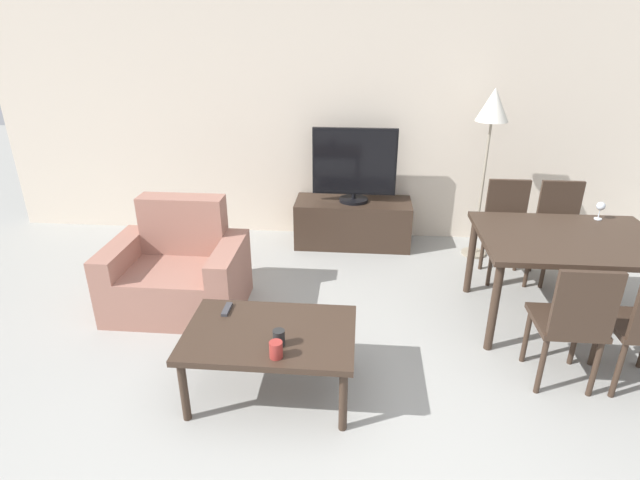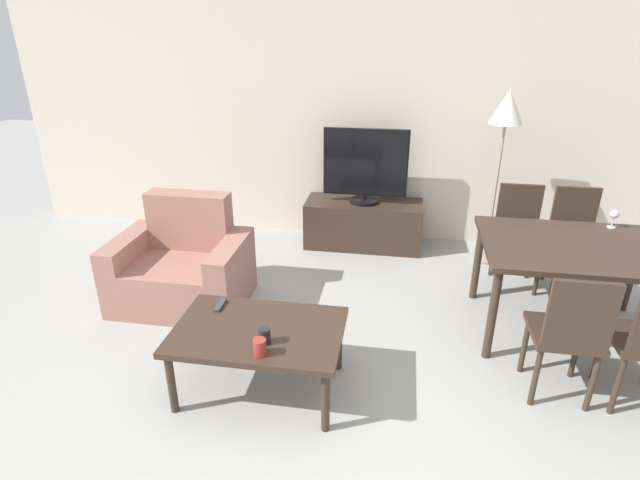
% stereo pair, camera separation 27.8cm
% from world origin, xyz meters
% --- Properties ---
extents(wall_back, '(7.51, 0.06, 2.70)m').
position_xyz_m(wall_back, '(0.00, 3.39, 1.35)').
color(wall_back, beige).
rests_on(wall_back, ground_plane).
extents(armchair, '(1.06, 0.76, 0.88)m').
position_xyz_m(armchair, '(-1.32, 1.70, 0.30)').
color(armchair, '#9E6B5B').
rests_on(armchair, ground_plane).
extents(tv_stand, '(1.19, 0.48, 0.48)m').
position_xyz_m(tv_stand, '(0.07, 3.08, 0.24)').
color(tv_stand, '#38281E').
rests_on(tv_stand, ground_plane).
extents(tv, '(0.84, 0.29, 0.75)m').
position_xyz_m(tv, '(0.07, 3.08, 0.86)').
color(tv, black).
rests_on(tv, tv_stand).
extents(coffee_table, '(1.04, 0.69, 0.46)m').
position_xyz_m(coffee_table, '(-0.38, 0.72, 0.41)').
color(coffee_table, '#38281E').
rests_on(coffee_table, ground_plane).
extents(dining_table, '(1.32, 0.96, 0.73)m').
position_xyz_m(dining_table, '(1.70, 1.72, 0.65)').
color(dining_table, '#38281E').
rests_on(dining_table, ground_plane).
extents(dining_chair_near, '(0.40, 0.40, 0.89)m').
position_xyz_m(dining_chair_near, '(1.47, 0.94, 0.50)').
color(dining_chair_near, '#38281E').
rests_on(dining_chair_near, ground_plane).
extents(dining_chair_far, '(0.40, 0.40, 0.89)m').
position_xyz_m(dining_chair_far, '(1.94, 2.51, 0.50)').
color(dining_chair_far, '#38281E').
rests_on(dining_chair_far, ground_plane).
extents(dining_chair_far_left, '(0.40, 0.40, 0.89)m').
position_xyz_m(dining_chair_far_left, '(1.47, 2.51, 0.50)').
color(dining_chair_far_left, '#38281E').
rests_on(dining_chair_far_left, ground_plane).
extents(floor_lamp, '(0.30, 0.30, 1.65)m').
position_xyz_m(floor_lamp, '(1.31, 2.93, 1.40)').
color(floor_lamp, gray).
rests_on(floor_lamp, ground_plane).
extents(remote_primary, '(0.04, 0.15, 0.02)m').
position_xyz_m(remote_primary, '(-0.70, 0.93, 0.47)').
color(remote_primary, '#38383D').
rests_on(remote_primary, coffee_table).
extents(cup_white_near, '(0.08, 0.08, 0.10)m').
position_xyz_m(cup_white_near, '(-0.30, 0.47, 0.51)').
color(cup_white_near, maroon).
rests_on(cup_white_near, coffee_table).
extents(cup_colored_far, '(0.07, 0.07, 0.10)m').
position_xyz_m(cup_colored_far, '(-0.30, 0.58, 0.51)').
color(cup_colored_far, black).
rests_on(cup_colored_far, coffee_table).
extents(wine_glass_left, '(0.07, 0.07, 0.15)m').
position_xyz_m(wine_glass_left, '(2.05, 2.11, 0.83)').
color(wine_glass_left, silver).
rests_on(wine_glass_left, dining_table).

